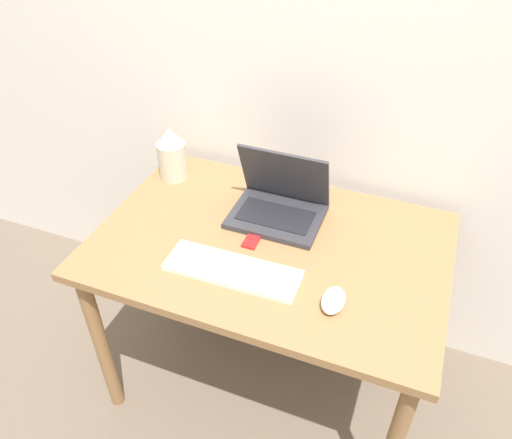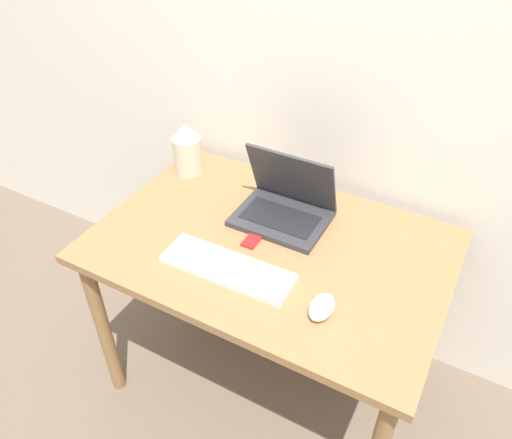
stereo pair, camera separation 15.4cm
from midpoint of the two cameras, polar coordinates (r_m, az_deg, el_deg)
wall_back at (r=1.72m, az=11.92°, el=19.26°), size 6.00×0.05×2.50m
desk at (r=1.68m, az=4.22°, el=-5.23°), size 1.13×0.76×0.73m
laptop at (r=1.69m, az=5.96°, el=1.67°), size 0.31×0.24×0.24m
keyboard at (r=1.51m, az=-0.37°, el=-5.66°), size 0.42×0.14×0.02m
mouse at (r=1.42m, az=10.69°, el=-9.96°), size 0.07×0.11×0.04m
vase at (r=1.90m, az=-5.59°, el=7.97°), size 0.11×0.11×0.21m
mp3_player at (r=1.61m, az=2.20°, el=-2.61°), size 0.04×0.06×0.01m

